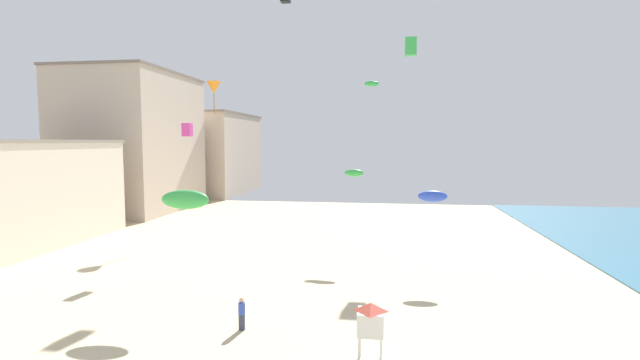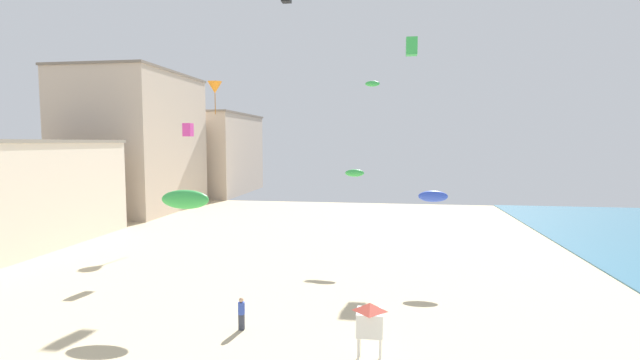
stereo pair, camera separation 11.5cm
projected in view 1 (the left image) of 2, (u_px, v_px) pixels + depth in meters
boardwalk_hotel_mid at (133, 142)px, 61.08m from camera, size 13.14×18.34×18.43m
boardwalk_hotel_far at (199, 153)px, 82.67m from camera, size 17.80×21.48×14.30m
kite_flyer at (242, 312)px, 22.27m from camera, size 0.34×0.34×1.64m
lifeguard_stand at (371, 319)px, 19.00m from camera, size 1.10×1.10×2.55m
kite_orange_delta at (214, 87)px, 47.56m from camera, size 1.51×1.51×3.43m
kite_green_parafoil at (185, 200)px, 25.59m from camera, size 2.82×0.78×1.10m
kite_magenta_box at (187, 130)px, 36.83m from camera, size 0.68×0.68×1.07m
kite_green_parafoil_2 at (372, 84)px, 44.13m from camera, size 1.42×0.39×0.55m
kite_green_parafoil_3 at (354, 173)px, 36.24m from camera, size 1.51×0.42×0.59m
kite_blue_parafoil at (433, 196)px, 31.14m from camera, size 2.00×0.55×0.78m
kite_green_box at (411, 47)px, 41.86m from camera, size 1.02×1.02×1.60m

